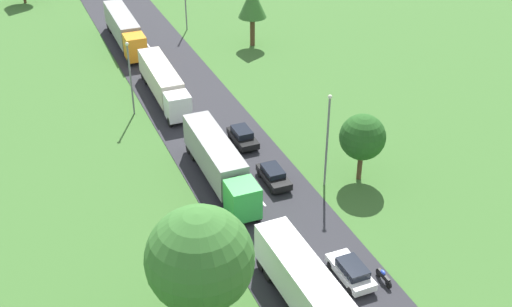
% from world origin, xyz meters
% --- Properties ---
extents(road, '(10.00, 140.00, 0.06)m').
position_xyz_m(road, '(0.00, 24.50, 0.03)').
color(road, '#2B2B30').
rests_on(road, ground).
extents(lane_marking_centre, '(0.16, 118.81, 0.01)m').
position_xyz_m(lane_marking_centre, '(0.00, 18.90, 0.07)').
color(lane_marking_centre, white).
rests_on(lane_marking_centre, road).
extents(truck_lead, '(2.76, 13.20, 3.62)m').
position_xyz_m(truck_lead, '(-2.25, 13.36, 2.15)').
color(truck_lead, yellow).
rests_on(truck_lead, road).
extents(truck_second, '(2.61, 13.65, 3.74)m').
position_xyz_m(truck_second, '(-2.32, 31.06, 2.19)').
color(truck_second, green).
rests_on(truck_second, road).
extents(truck_third, '(2.79, 13.81, 3.43)m').
position_xyz_m(truck_third, '(-2.27, 49.10, 2.06)').
color(truck_third, white).
rests_on(truck_third, road).
extents(truck_fourth, '(2.73, 15.11, 3.75)m').
position_xyz_m(truck_fourth, '(-2.60, 66.48, 2.22)').
color(truck_fourth, orange).
rests_on(truck_fourth, road).
extents(car_second, '(1.89, 4.36, 1.45)m').
position_xyz_m(car_second, '(2.13, 15.58, 0.82)').
color(car_second, white).
rests_on(car_second, road).
extents(car_third, '(1.85, 4.27, 1.42)m').
position_xyz_m(car_third, '(2.07, 29.16, 0.81)').
color(car_third, black).
rests_on(car_third, road).
extents(car_fourth, '(1.84, 4.25, 1.53)m').
position_xyz_m(car_fourth, '(2.08, 36.62, 0.85)').
color(car_fourth, black).
rests_on(car_fourth, road).
extents(motorcycle_courier, '(0.28, 1.94, 0.91)m').
position_xyz_m(motorcycle_courier, '(4.14, 14.42, 0.54)').
color(motorcycle_courier, black).
rests_on(motorcycle_courier, road).
extents(lamppost_second, '(0.36, 0.36, 8.83)m').
position_xyz_m(lamppost_second, '(6.09, 27.18, 4.90)').
color(lamppost_second, slate).
rests_on(lamppost_second, ground).
extents(lamppost_third, '(0.36, 0.36, 8.04)m').
position_xyz_m(lamppost_third, '(-6.19, 46.90, 4.49)').
color(lamppost_third, slate).
rests_on(lamppost_third, ground).
extents(tree_pine, '(6.73, 6.73, 9.75)m').
position_xyz_m(tree_pine, '(-9.32, 14.65, 6.37)').
color(tree_pine, '#513823').
rests_on(tree_pine, ground).
extents(tree_elm, '(3.65, 3.65, 7.84)m').
position_xyz_m(tree_elm, '(12.72, 60.03, 5.72)').
color(tree_elm, '#513823').
rests_on(tree_elm, ground).
extents(tree_ash, '(4.06, 4.06, 6.30)m').
position_xyz_m(tree_ash, '(9.42, 26.94, 4.25)').
color(tree_ash, '#513823').
rests_on(tree_ash, ground).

